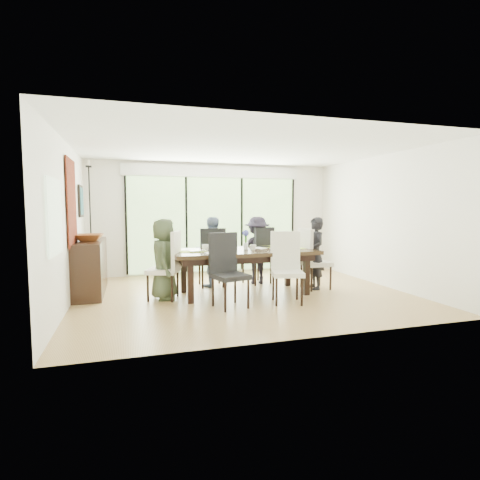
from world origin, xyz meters
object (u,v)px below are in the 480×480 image
object	(u,v)px
chair_right_end	(316,258)
cup_b	(253,247)
chair_near_right	(287,267)
person_far_right	(257,250)
table_top	(244,252)
chair_near_left	(230,270)
chair_far_right	(257,255)
person_right_end	(315,253)
person_far_left	(211,252)
laptop	(200,251)
cup_a	(206,247)
person_left_end	(164,259)
cup_c	(282,245)
sideboard	(90,267)
chair_far_left	(211,257)
bowl	(89,238)
vase	(246,246)
chair_left_end	(163,265)

from	to	relation	value
chair_right_end	cup_b	size ratio (longest dim) A/B	11.00
chair_near_right	person_far_right	xyz separation A→B (m)	(0.05, 1.70, 0.11)
table_top	person_far_right	distance (m)	1.00
chair_near_left	chair_far_right	bearing A→B (deg)	44.25
person_right_end	cup_b	bearing A→B (deg)	-81.23
person_far_left	chair_near_right	bearing A→B (deg)	110.73
laptop	cup_a	bearing A→B (deg)	40.98
chair_right_end	person_left_end	xyz separation A→B (m)	(-2.98, 0.00, 0.11)
table_top	person_far_left	xyz separation A→B (m)	(-0.45, 0.83, -0.08)
person_far_left	cup_c	distance (m)	1.46
sideboard	table_top	bearing A→B (deg)	-17.54
chair_far_left	chair_near_left	bearing A→B (deg)	90.52
cup_b	bowl	size ratio (longest dim) A/B	0.21
chair_far_left	laptop	size ratio (longest dim) A/B	3.33
chair_far_left	sideboard	size ratio (longest dim) A/B	0.69
table_top	laptop	xyz separation A→B (m)	(-0.85, -0.10, 0.05)
chair_near_left	person_far_right	xyz separation A→B (m)	(1.05, 1.70, 0.11)
person_far_left	vase	bearing A→B (deg)	114.19
sideboard	cup_b	bearing A→B (deg)	-18.47
table_top	cup_b	xyz separation A→B (m)	(0.15, -0.10, 0.08)
bowl	chair_near_left	bearing A→B (deg)	-35.87
chair_far_right	laptop	size ratio (longest dim) A/B	3.33
chair_left_end	chair_right_end	world-z (taller)	same
chair_near_right	sideboard	size ratio (longest dim) A/B	0.69
laptop	person_right_end	bearing A→B (deg)	-15.60
cup_c	chair_left_end	bearing A→B (deg)	-177.51
cup_b	bowl	bearing A→B (deg)	163.31
laptop	cup_b	world-z (taller)	cup_b
table_top	chair_far_right	bearing A→B (deg)	57.09
person_far_right	vase	xyz separation A→B (m)	(-0.50, -0.78, 0.18)
chair_far_left	chair_far_right	world-z (taller)	same
chair_far_left	person_left_end	size ratio (longest dim) A/B	0.85
table_top	chair_left_end	distance (m)	1.51
cup_c	bowl	world-z (taller)	bowl
chair_right_end	person_left_end	distance (m)	2.98
vase	chair_right_end	bearing A→B (deg)	-1.97
chair_far_left	chair_right_end	bearing A→B (deg)	158.63
laptop	cup_a	world-z (taller)	cup_a
chair_left_end	person_far_left	bearing A→B (deg)	148.60
person_left_end	cup_c	xyz separation A→B (m)	(2.28, 0.10, 0.17)
cup_c	bowl	size ratio (longest dim) A/B	0.26
person_far_left	cup_c	size ratio (longest dim) A/B	10.40
sideboard	cup_a	bearing A→B (deg)	-19.30
person_right_end	cup_b	distance (m)	1.34
chair_left_end	chair_near_right	xyz separation A→B (m)	(2.00, -0.87, 0.00)
cup_a	sideboard	bearing A→B (deg)	160.70
bowl	chair_right_end	bearing A→B (deg)	-10.31
bowl	laptop	bearing A→B (deg)	-24.48
person_far_left	chair_left_end	bearing A→B (deg)	29.86
chair_near_left	person_left_end	xyz separation A→B (m)	(-0.98, 0.87, 0.11)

